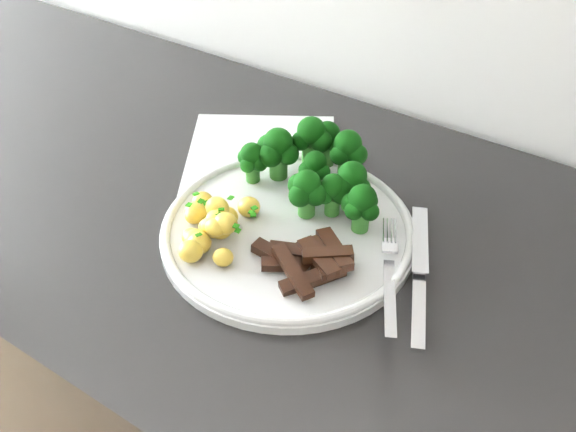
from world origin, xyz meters
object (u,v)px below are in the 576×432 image
at_px(recipe_paper, 260,173).
at_px(knife, 419,289).
at_px(broccoli, 316,164).
at_px(beef_strips, 309,260).
at_px(fork, 390,279).
at_px(plate, 288,229).
at_px(potatoes, 212,225).

relative_size(recipe_paper, knife, 1.77).
xyz_separation_m(broccoli, beef_strips, (0.06, -0.12, -0.03)).
relative_size(fork, knife, 0.83).
distance_m(broccoli, fork, 0.18).
xyz_separation_m(broccoli, fork, (0.15, -0.10, -0.03)).
bearing_deg(knife, fork, -156.40).
xyz_separation_m(recipe_paper, plate, (0.10, -0.08, 0.01)).
height_order(recipe_paper, fork, fork).
bearing_deg(fork, potatoes, -169.14).
bearing_deg(fork, broccoli, 147.30).
height_order(recipe_paper, beef_strips, beef_strips).
bearing_deg(fork, knife, 23.60).
bearing_deg(plate, potatoes, -139.62).
xyz_separation_m(fork, knife, (0.03, 0.01, -0.01)).
bearing_deg(potatoes, recipe_paper, 102.07).
bearing_deg(broccoli, potatoes, -113.09).
bearing_deg(beef_strips, knife, 18.20).
bearing_deg(broccoli, beef_strips, -62.27).
xyz_separation_m(potatoes, knife, (0.24, 0.05, -0.02)).
relative_size(potatoes, beef_strips, 1.08).
height_order(potatoes, knife, potatoes).
xyz_separation_m(potatoes, fork, (0.21, 0.04, -0.01)).
bearing_deg(potatoes, plate, 40.38).
distance_m(broccoli, beef_strips, 0.14).
bearing_deg(potatoes, broccoli, 66.91).
bearing_deg(potatoes, knife, 12.53).
xyz_separation_m(plate, knife, (0.17, -0.00, 0.00)).
distance_m(beef_strips, knife, 0.12).
bearing_deg(plate, fork, -7.06).
xyz_separation_m(beef_strips, fork, (0.09, 0.03, -0.00)).
distance_m(plate, beef_strips, 0.07).
bearing_deg(knife, plate, 178.46).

